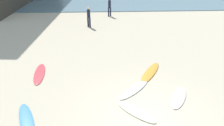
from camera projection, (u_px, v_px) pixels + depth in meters
ground_plane at (144, 117)px, 8.89m from camera, size 120.00×120.00×0.00m
surfboard_0 at (179, 97)px, 10.02m from camera, size 1.43×1.96×0.07m
surfboard_1 at (39, 74)px, 11.91m from camera, size 0.84×2.36×0.07m
surfboard_2 at (27, 121)px, 8.64m from camera, size 1.43×2.37×0.07m
surfboard_3 at (134, 89)px, 10.57m from camera, size 1.85×1.91×0.08m
surfboard_4 at (150, 72)px, 12.02m from camera, size 1.75×2.49×0.08m
surfboard_5 at (136, 112)px, 9.10m from camera, size 1.78×1.78×0.08m
beachgoer_near at (89, 16)px, 18.69m from camera, size 0.39×0.39×1.77m
beachgoer_mid at (110, 6)px, 21.74m from camera, size 0.34×0.34×1.83m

